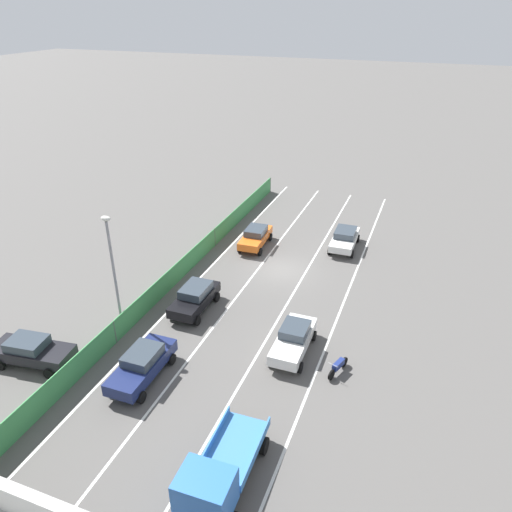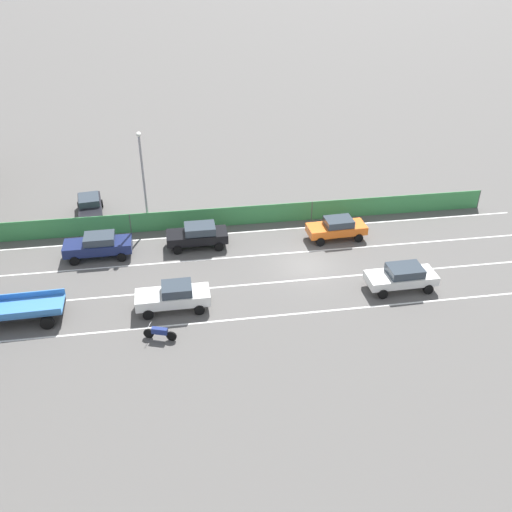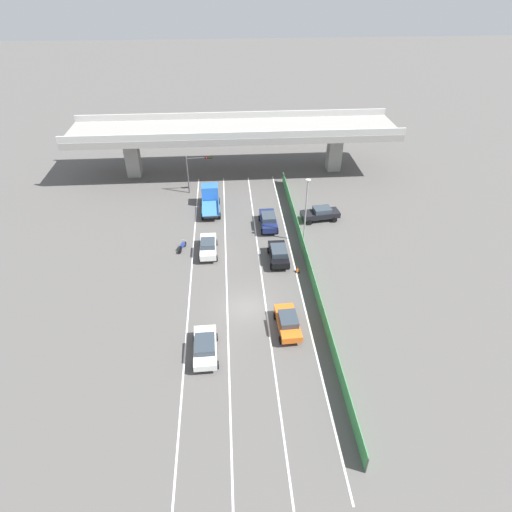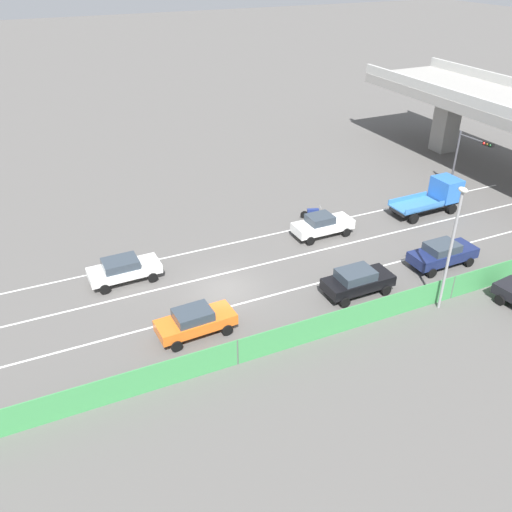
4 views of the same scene
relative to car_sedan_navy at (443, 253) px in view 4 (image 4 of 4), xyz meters
The scene contains 16 objects.
ground_plane 14.53m from the car_sedan_navy, 103.36° to the right, with size 300.00×300.00×0.00m, color #565451.
lane_line_left_edge 12.59m from the car_sedan_navy, 133.73° to the right, with size 0.14×46.06×0.01m, color silver.
lane_line_mid_left 10.46m from the car_sedan_navy, 119.46° to the right, with size 0.14×46.06×0.01m, color silver.
lane_line_mid_right 9.26m from the car_sedan_navy, 99.84° to the right, with size 0.14×46.06×0.01m, color silver.
lane_line_right_edge 9.33m from the car_sedan_navy, 77.69° to the right, with size 0.14×46.06×0.01m, color silver.
green_fence 9.63m from the car_sedan_navy, 70.38° to the right, with size 0.10×42.16×1.56m.
car_sedan_navy is the anchor object (origin of this frame).
car_sedan_black 6.98m from the car_sedan_navy, 86.71° to the right, with size 2.05×4.36×1.70m.
car_taxi_orange 17.21m from the car_sedan_navy, 89.94° to the right, with size 2.11×4.39×1.61m.
car_sedan_white 8.60m from the car_sedan_navy, 144.22° to the right, with size 1.96×4.49×1.69m.
car_hatchback_white 20.74m from the car_sedan_navy, 109.66° to the right, with size 2.13×4.50×1.58m.
flatbed_truck_blue 8.75m from the car_sedan_navy, 141.79° to the left, with size 2.48×5.74×2.60m.
motorcycle 10.66m from the car_sedan_navy, 157.19° to the right, with size 0.83×1.88×0.93m.
traffic_light 13.29m from the car_sedan_navy, 131.38° to the left, with size 3.45×0.47×5.18m.
street_lamp 6.20m from the car_sedan_navy, 42.55° to the right, with size 0.60×0.36×7.66m.
traffic_cone 9.32m from the car_sedan_navy, 76.82° to the right, with size 0.47×0.47×0.59m.
Camera 4 is at (25.92, -9.89, 18.65)m, focal length 37.65 mm.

